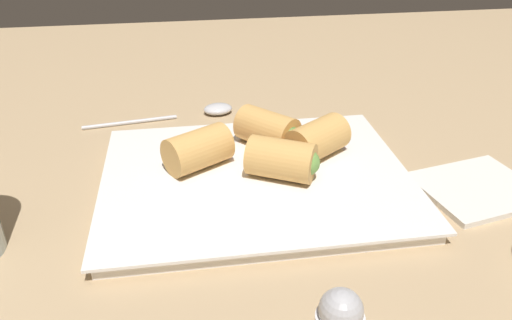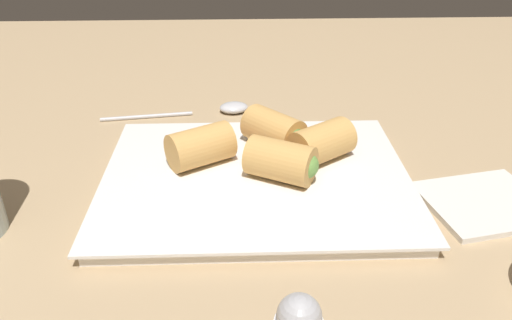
% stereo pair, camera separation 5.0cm
% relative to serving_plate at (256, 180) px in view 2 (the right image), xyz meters
% --- Properties ---
extents(table_surface, '(1.80, 1.40, 0.02)m').
position_rel_serving_plate_xyz_m(table_surface, '(0.02, 0.02, -0.02)').
color(table_surface, tan).
rests_on(table_surface, ground).
extents(serving_plate, '(0.31, 0.24, 0.01)m').
position_rel_serving_plate_xyz_m(serving_plate, '(0.00, 0.00, 0.00)').
color(serving_plate, white).
rests_on(serving_plate, table_surface).
extents(roll_front_left, '(0.08, 0.07, 0.04)m').
position_rel_serving_plate_xyz_m(roll_front_left, '(0.05, -0.03, 0.03)').
color(roll_front_left, '#DBA356').
rests_on(roll_front_left, serving_plate).
extents(roll_front_right, '(0.08, 0.07, 0.04)m').
position_rel_serving_plate_xyz_m(roll_front_right, '(-0.07, -0.03, 0.03)').
color(roll_front_right, '#DBA356').
rests_on(roll_front_right, serving_plate).
extents(roll_back_left, '(0.07, 0.08, 0.04)m').
position_rel_serving_plate_xyz_m(roll_back_left, '(-0.02, -0.06, 0.03)').
color(roll_back_left, '#DBA356').
rests_on(roll_back_left, serving_plate).
extents(roll_back_right, '(0.08, 0.07, 0.04)m').
position_rel_serving_plate_xyz_m(roll_back_right, '(-0.03, 0.01, 0.03)').
color(roll_back_right, '#DBA356').
rests_on(roll_back_right, serving_plate).
extents(spoon, '(0.19, 0.04, 0.01)m').
position_rel_serving_plate_xyz_m(spoon, '(0.04, -0.18, -0.00)').
color(spoon, silver).
rests_on(spoon, table_surface).
extents(napkin, '(0.13, 0.12, 0.01)m').
position_rel_serving_plate_xyz_m(napkin, '(-0.22, 0.04, -0.00)').
color(napkin, silver).
rests_on(napkin, table_surface).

